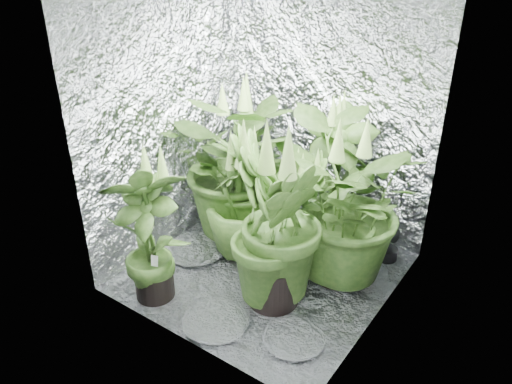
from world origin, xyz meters
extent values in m
plane|color=silver|center=(0.00, 0.00, 0.00)|extent=(1.60, 1.60, 0.00)
cube|color=silver|center=(0.00, 0.80, 1.00)|extent=(1.60, 0.02, 2.00)
cube|color=silver|center=(0.00, -0.80, 1.00)|extent=(1.60, 0.02, 2.00)
cube|color=silver|center=(-0.80, 0.00, 1.00)|extent=(0.02, 1.60, 2.00)
cube|color=silver|center=(0.80, 0.00, 1.00)|extent=(0.02, 1.60, 2.00)
cylinder|color=black|center=(-0.43, 0.29, 0.13)|extent=(0.29, 0.29, 0.26)
cylinder|color=#422B15|center=(-0.43, 0.29, 0.24)|extent=(0.27, 0.27, 0.03)
imported|color=#1C3B10|center=(-0.43, 0.29, 0.60)|extent=(1.03, 1.03, 1.13)
cone|color=#6C9841|center=(-0.43, 0.29, 1.10)|extent=(0.09, 0.09, 0.26)
cylinder|color=black|center=(0.17, 0.64, 0.12)|extent=(0.26, 0.26, 0.23)
cylinder|color=#422B15|center=(0.17, 0.64, 0.22)|extent=(0.24, 0.24, 0.03)
imported|color=#1C3B10|center=(0.17, 0.64, 0.54)|extent=(0.70, 0.70, 1.02)
cone|color=#6C9841|center=(0.17, 0.64, 0.99)|extent=(0.08, 0.08, 0.23)
cylinder|color=black|center=(0.13, 0.20, 0.11)|extent=(0.25, 0.25, 0.23)
cylinder|color=#422B15|center=(0.13, 0.20, 0.21)|extent=(0.23, 0.23, 0.03)
imported|color=#1C3B10|center=(0.13, 0.20, 0.42)|extent=(0.52, 0.52, 0.79)
cone|color=#6C9841|center=(0.13, 0.20, 0.76)|extent=(0.08, 0.08, 0.23)
cylinder|color=black|center=(-0.28, 0.09, 0.12)|extent=(0.26, 0.26, 0.23)
cylinder|color=#422B15|center=(-0.28, 0.09, 0.22)|extent=(0.24, 0.24, 0.03)
imported|color=#1C3B10|center=(-0.28, 0.09, 0.45)|extent=(0.67, 0.67, 0.85)
cone|color=#6C9841|center=(-0.28, 0.09, 0.82)|extent=(0.08, 0.08, 0.23)
cylinder|color=black|center=(0.43, 0.22, 0.13)|extent=(0.30, 0.30, 0.26)
cylinder|color=#422B15|center=(0.43, 0.22, 0.25)|extent=(0.27, 0.27, 0.03)
imported|color=#1C3B10|center=(0.43, 0.22, 0.56)|extent=(1.22, 1.22, 1.05)
cone|color=#6C9841|center=(0.43, 0.22, 1.02)|extent=(0.10, 0.10, 0.26)
cylinder|color=black|center=(-0.43, -0.61, 0.11)|extent=(0.24, 0.24, 0.22)
cylinder|color=#422B15|center=(-0.43, -0.61, 0.20)|extent=(0.22, 0.22, 0.03)
imported|color=#1C3B10|center=(-0.43, -0.61, 0.49)|extent=(0.69, 0.69, 0.94)
cone|color=#6C9841|center=(-0.43, -0.61, 0.91)|extent=(0.08, 0.08, 0.22)
cylinder|color=black|center=(0.21, -0.23, 0.14)|extent=(0.32, 0.32, 0.28)
cylinder|color=#422B15|center=(0.21, -0.23, 0.27)|extent=(0.29, 0.29, 0.03)
imported|color=#1C3B10|center=(0.21, -0.23, 0.59)|extent=(0.68, 0.68, 1.11)
cone|color=#6C9841|center=(0.21, -0.23, 1.08)|extent=(0.10, 0.10, 0.28)
cylinder|color=black|center=(0.62, 0.62, 0.04)|extent=(0.15, 0.15, 0.08)
cylinder|color=black|center=(0.62, 0.62, 0.21)|extent=(0.13, 0.13, 0.11)
cylinder|color=#4C4C51|center=(0.56, 0.64, 0.21)|extent=(0.10, 0.31, 0.32)
torus|color=#4C4C51|center=(0.56, 0.64, 0.21)|extent=(0.10, 0.32, 0.33)
cube|color=white|center=(-0.38, -0.64, 0.30)|extent=(0.05, 0.03, 0.07)
camera|label=1|loc=(1.55, -2.31, 2.07)|focal=35.00mm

